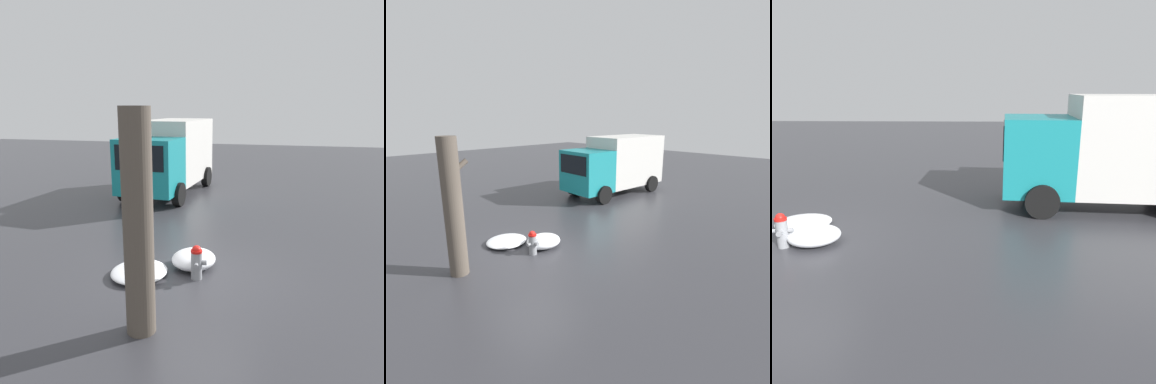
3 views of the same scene
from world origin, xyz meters
TOP-DOWN VIEW (x-y plane):
  - ground_plane at (0.00, 0.00)m, footprint 60.00×60.00m
  - fire_hydrant at (0.00, -0.00)m, footprint 0.45×0.36m
  - tree_trunk at (-2.11, 0.46)m, footprint 0.74×0.49m
  - delivery_truck at (7.97, 2.98)m, footprint 6.05×2.87m
  - snow_pile_by_hydrant at (0.59, 0.20)m, footprint 1.13×1.02m
  - snow_pile_curbside at (-0.14, 1.28)m, footprint 1.35×1.25m

SIDE VIEW (x-z plane):
  - ground_plane at x=0.00m, z-range 0.00..0.00m
  - snow_pile_curbside at x=-0.14m, z-range 0.00..0.18m
  - snow_pile_by_hydrant at x=0.59m, z-range 0.00..0.39m
  - fire_hydrant at x=0.00m, z-range 0.01..0.78m
  - delivery_truck at x=7.97m, z-range 0.11..3.22m
  - tree_trunk at x=-2.11m, z-range 0.01..3.70m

